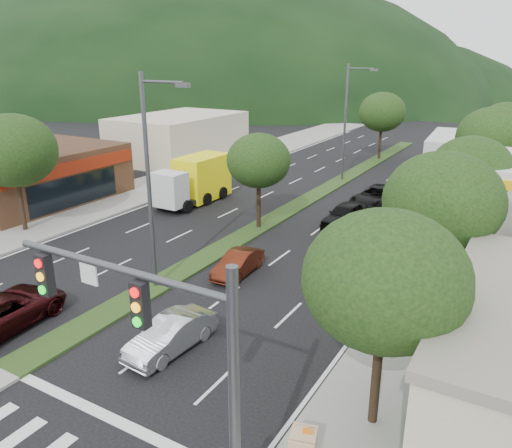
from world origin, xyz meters
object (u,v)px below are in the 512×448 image
Objects in this scene: streetlight_mid at (348,117)px; car_queue_a at (345,215)px; tree_r_c at (471,171)px; car_queue_b at (340,245)px; streetlight_near at (152,175)px; sedan_silver at (171,335)px; box_truck at (196,181)px; tree_med_near at (259,161)px; traffic_signal at (170,354)px; tree_r_d at (493,138)px; tree_l_a at (13,151)px; tree_r_b at (443,202)px; tree_med_far at (382,112)px; tree_r_a at (385,280)px; car_queue_d at (377,197)px; suv_maroon at (3,311)px; tree_r_e at (505,125)px; a_frame_sign at (303,447)px; motorhome at (445,153)px; car_queue_c at (238,264)px.

streetlight_mid is 2.25× the size of car_queue_a.
car_queue_b is (-5.74, -3.77, -4.13)m from tree_r_c.
streetlight_near is at bearing -90.00° from streetlight_mid.
sedan_silver is (-7.86, -15.88, -4.09)m from tree_r_c.
car_queue_a is at bearing -177.59° from box_truck.
tree_med_near is 0.87× the size of box_truck.
traffic_signal reaches higher than car_queue_b.
tree_r_d is 31.63m from tree_l_a.
tree_med_far is (-12.00, 32.00, -0.03)m from tree_r_b.
sedan_silver is at bearing -106.90° from tree_r_d.
tree_r_a is 23.97m from car_queue_d.
streetlight_near is (0.21, -36.00, 0.58)m from tree_med_far.
suv_maroon is at bearing 163.42° from traffic_signal.
tree_r_d reaches higher than sedan_silver.
tree_r_e is 1.23× the size of car_queue_d.
tree_r_e is at bearing 78.87° from car_queue_b.
a_frame_sign is (5.80, -25.33, 0.07)m from car_queue_d.
streetlight_mid is 6.54× the size of a_frame_sign.
tree_r_d is 12.18m from streetlight_mid.
motorhome is at bearing -110.79° from suv_maroon.
tree_r_c is 1.46× the size of car_queue_a.
sedan_silver is (16.64, -5.88, -4.53)m from tree_l_a.
streetlight_near is 2.25× the size of car_queue_a.
car_queue_a is 5.25m from car_queue_b.
traffic_signal is 27.85m from box_truck.
tree_r_d is 21.45m from car_queue_c.
tree_r_e is (0.00, 36.00, 0.07)m from tree_r_a.
box_truck is at bearing -174.47° from car_queue_a.
car_queue_b is at bearing -77.29° from tree_med_far.
streetlight_mid is (0.00, 25.00, 0.00)m from streetlight_near.
motorhome is (-4.65, 27.89, -3.03)m from tree_r_b.
tree_l_a reaches higher than tree_med_near.
car_queue_d is (-6.86, 14.60, -4.28)m from tree_r_b.
tree_r_e reaches higher than tree_r_a.
sedan_silver is at bearing -116.34° from tree_r_c.
suv_maroon is (-3.06, -6.00, -4.83)m from streetlight_near.
car_queue_a is 1.05× the size of car_queue_b.
motorhome is at bearing 99.47° from tree_r_b.
traffic_signal reaches higher than car_queue_d.
tree_r_c is 4.24× the size of a_frame_sign.
streetlight_near is (-8.82, 9.54, 0.94)m from traffic_signal.
tree_r_e is at bearing 90.00° from tree_r_a.
a_frame_sign is at bearing -56.81° from tree_med_near.
tree_l_a is at bearing 165.10° from sedan_silver.
tree_med_far is at bearing 90.00° from tree_med_near.
streetlight_near is at bearing -161.27° from tree_r_b.
car_queue_b is (2.12, 12.11, -0.04)m from sedan_silver.
suv_maroon is (-14.86, -28.00, -4.43)m from tree_r_d.
car_queue_b is at bearing 53.67° from streetlight_near.
tree_r_b is 0.96× the size of tree_l_a.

